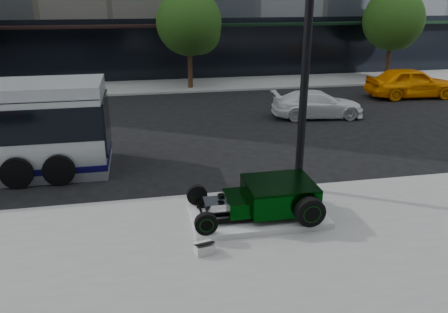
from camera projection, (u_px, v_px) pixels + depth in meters
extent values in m
plane|color=black|center=(208.00, 170.00, 14.49)|extent=(120.00, 120.00, 0.00)
cube|color=gray|center=(173.00, 86.00, 27.34)|extent=(70.00, 4.00, 0.12)
cube|color=black|center=(6.00, 54.00, 26.88)|extent=(22.00, 0.50, 4.00)
cube|color=black|center=(352.00, 46.00, 31.01)|extent=(24.00, 0.50, 4.00)
cube|color=black|center=(359.00, 23.00, 29.90)|extent=(24.00, 1.60, 0.15)
cylinder|color=black|center=(190.00, 66.00, 26.12)|extent=(0.28, 0.28, 2.60)
sphere|color=#0F340E|center=(189.00, 22.00, 25.24)|extent=(3.80, 3.80, 3.80)
sphere|color=#0F340E|center=(199.00, 32.00, 25.83)|extent=(2.60, 2.60, 2.60)
cylinder|color=black|center=(388.00, 60.00, 28.45)|extent=(0.28, 0.28, 2.60)
sphere|color=#0F340E|center=(393.00, 20.00, 27.57)|extent=(3.80, 3.80, 3.80)
sphere|color=#0F340E|center=(398.00, 29.00, 28.17)|extent=(2.60, 2.60, 2.60)
cube|color=silver|center=(258.00, 215.00, 11.13)|extent=(3.40, 1.80, 0.15)
cube|color=black|center=(263.00, 218.00, 10.66)|extent=(3.00, 0.08, 0.10)
cube|color=black|center=(253.00, 201.00, 11.48)|extent=(3.00, 0.08, 0.10)
cube|color=black|center=(279.00, 195.00, 11.05)|extent=(1.70, 1.45, 0.62)
cube|color=black|center=(280.00, 183.00, 10.93)|extent=(1.70, 1.45, 0.06)
cube|color=black|center=(237.00, 203.00, 10.89)|extent=(0.55, 1.05, 0.38)
cube|color=silver|center=(215.00, 207.00, 10.81)|extent=(0.55, 0.55, 0.34)
cylinder|color=black|center=(221.00, 196.00, 10.74)|extent=(0.18, 0.18, 0.10)
cylinder|color=black|center=(201.00, 212.00, 10.79)|extent=(0.06, 1.55, 0.06)
cylinder|color=black|center=(310.00, 212.00, 10.39)|extent=(0.72, 0.24, 0.72)
cylinder|color=black|center=(312.00, 214.00, 10.27)|extent=(0.37, 0.02, 0.37)
torus|color=black|center=(312.00, 214.00, 10.26)|extent=(0.44, 0.02, 0.44)
cylinder|color=black|center=(287.00, 183.00, 11.95)|extent=(0.72, 0.24, 0.72)
cylinder|color=black|center=(285.00, 181.00, 12.06)|extent=(0.37, 0.02, 0.37)
torus|color=black|center=(285.00, 181.00, 12.07)|extent=(0.44, 0.02, 0.44)
cylinder|color=black|center=(206.00, 224.00, 10.03)|extent=(0.54, 0.16, 0.54)
cylinder|color=black|center=(207.00, 225.00, 9.95)|extent=(0.28, 0.02, 0.28)
torus|color=black|center=(207.00, 226.00, 9.94)|extent=(0.34, 0.02, 0.34)
cylinder|color=black|center=(197.00, 195.00, 11.47)|extent=(0.54, 0.16, 0.54)
cylinder|color=black|center=(196.00, 193.00, 11.55)|extent=(0.28, 0.02, 0.28)
torus|color=black|center=(196.00, 193.00, 11.56)|extent=(0.34, 0.02, 0.34)
cube|color=silver|center=(204.00, 248.00, 9.63)|extent=(0.45, 0.38, 0.22)
cube|color=black|center=(204.00, 243.00, 9.59)|extent=(0.45, 0.36, 0.15)
cylinder|color=black|center=(306.00, 60.00, 11.54)|extent=(0.22, 0.22, 7.45)
cylinder|color=black|center=(298.00, 185.00, 12.81)|extent=(0.41, 0.41, 0.19)
cube|color=black|center=(107.00, 122.00, 14.32)|extent=(0.06, 2.30, 1.70)
cylinder|color=black|center=(17.00, 173.00, 13.03)|extent=(0.96, 0.28, 0.96)
cylinder|color=black|center=(35.00, 145.00, 15.41)|extent=(0.96, 0.28, 0.96)
cylinder|color=black|center=(59.00, 170.00, 13.24)|extent=(0.96, 0.28, 0.96)
cylinder|color=black|center=(70.00, 143.00, 15.63)|extent=(0.96, 0.28, 0.96)
imported|color=white|center=(317.00, 104.00, 20.47)|extent=(4.44, 2.20, 1.24)
imported|color=#FF9000|center=(411.00, 83.00, 24.32)|extent=(5.00, 2.26, 1.67)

